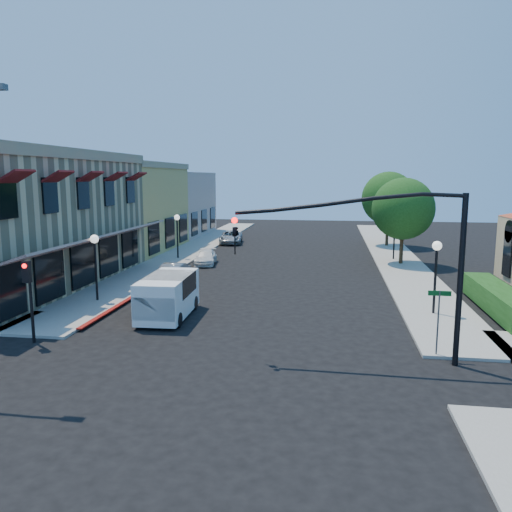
# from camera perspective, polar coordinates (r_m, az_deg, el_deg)

# --- Properties ---
(ground) EXTENTS (120.00, 120.00, 0.00)m
(ground) POSITION_cam_1_polar(r_m,az_deg,el_deg) (17.66, -3.86, -12.67)
(ground) COLOR black
(ground) RESTS_ON ground
(sidewalk_left) EXTENTS (3.50, 50.00, 0.12)m
(sidewalk_left) POSITION_cam_1_polar(r_m,az_deg,el_deg) (45.22, -7.31, 0.75)
(sidewalk_left) COLOR gray
(sidewalk_left) RESTS_ON ground
(sidewalk_right) EXTENTS (3.50, 50.00, 0.12)m
(sidewalk_right) POSITION_cam_1_polar(r_m,az_deg,el_deg) (43.80, 15.29, 0.23)
(sidewalk_right) COLOR gray
(sidewalk_right) RESTS_ON ground
(curb_red_strip) EXTENTS (0.25, 10.00, 0.06)m
(curb_red_strip) POSITION_cam_1_polar(r_m,az_deg,el_deg) (27.01, -14.60, -5.24)
(curb_red_strip) COLOR maroon
(curb_red_strip) RESTS_ON ground
(corner_brick_building) EXTENTS (11.77, 18.20, 8.10)m
(corner_brick_building) POSITION_cam_1_polar(r_m,az_deg,el_deg) (33.15, -26.54, 3.73)
(corner_brick_building) COLOR #C6B686
(corner_brick_building) RESTS_ON ground
(yellow_stucco_building) EXTENTS (10.00, 12.00, 7.60)m
(yellow_stucco_building) POSITION_cam_1_polar(r_m,az_deg,el_deg) (46.23, -15.85, 5.32)
(yellow_stucco_building) COLOR tan
(yellow_stucco_building) RESTS_ON ground
(pink_stucco_building) EXTENTS (10.00, 12.00, 7.00)m
(pink_stucco_building) POSITION_cam_1_polar(r_m,az_deg,el_deg) (57.37, -10.88, 5.86)
(pink_stucco_building) COLOR tan
(pink_stucco_building) RESTS_ON ground
(hedge) EXTENTS (1.40, 8.00, 1.10)m
(hedge) POSITION_cam_1_polar(r_m,az_deg,el_deg) (27.09, 25.88, -5.83)
(hedge) COLOR #194513
(hedge) RESTS_ON ground
(street_tree_a) EXTENTS (4.56, 4.56, 6.48)m
(street_tree_a) POSITION_cam_1_polar(r_m,az_deg,el_deg) (38.44, 16.46, 5.20)
(street_tree_a) COLOR #302113
(street_tree_a) RESTS_ON ground
(street_tree_b) EXTENTS (4.94, 4.94, 7.02)m
(street_tree_b) POSITION_cam_1_polar(r_m,az_deg,el_deg) (48.33, 14.90, 6.39)
(street_tree_b) COLOR #302113
(street_tree_b) RESTS_ON ground
(signal_mast_arm) EXTENTS (8.01, 0.39, 6.00)m
(signal_mast_arm) POSITION_cam_1_polar(r_m,az_deg,el_deg) (17.82, 15.82, 0.83)
(signal_mast_arm) COLOR black
(signal_mast_arm) RESTS_ON ground
(secondary_signal) EXTENTS (0.28, 0.42, 3.32)m
(secondary_signal) POSITION_cam_1_polar(r_m,az_deg,el_deg) (21.35, -24.55, -3.16)
(secondary_signal) COLOR black
(secondary_signal) RESTS_ON ground
(street_name_sign) EXTENTS (0.80, 0.06, 2.50)m
(street_name_sign) POSITION_cam_1_polar(r_m,az_deg,el_deg) (19.24, 20.14, -6.06)
(street_name_sign) COLOR #595B5E
(street_name_sign) RESTS_ON ground
(lamppost_left_near) EXTENTS (0.44, 0.44, 3.57)m
(lamppost_left_near) POSITION_cam_1_polar(r_m,az_deg,el_deg) (27.16, -17.93, 0.58)
(lamppost_left_near) COLOR black
(lamppost_left_near) RESTS_ON ground
(lamppost_left_far) EXTENTS (0.44, 0.44, 3.57)m
(lamppost_left_far) POSITION_cam_1_polar(r_m,az_deg,el_deg) (40.07, -9.00, 3.50)
(lamppost_left_far) COLOR black
(lamppost_left_far) RESTS_ON ground
(lamppost_right_near) EXTENTS (0.44, 0.44, 3.57)m
(lamppost_right_near) POSITION_cam_1_polar(r_m,az_deg,el_deg) (24.80, 19.92, -0.30)
(lamppost_right_near) COLOR black
(lamppost_right_near) RESTS_ON ground
(lamppost_right_far) EXTENTS (0.44, 0.44, 3.57)m
(lamppost_right_far) POSITION_cam_1_polar(r_m,az_deg,el_deg) (40.49, 15.57, 3.34)
(lamppost_right_far) COLOR black
(lamppost_right_far) RESTS_ON ground
(white_van) EXTENTS (2.11, 4.51, 1.97)m
(white_van) POSITION_cam_1_polar(r_m,az_deg,el_deg) (23.65, -10.05, -4.27)
(white_van) COLOR white
(white_van) RESTS_ON ground
(parked_car_a) EXTENTS (1.40, 3.18, 1.06)m
(parked_car_a) POSITION_cam_1_polar(r_m,az_deg,el_deg) (24.96, -11.36, -5.04)
(parked_car_a) COLOR black
(parked_car_a) RESTS_ON ground
(parked_car_b) EXTENTS (1.40, 3.71, 1.21)m
(parked_car_b) POSITION_cam_1_polar(r_m,az_deg,el_deg) (31.15, -9.61, -2.04)
(parked_car_b) COLOR #96989A
(parked_car_b) RESTS_ON ground
(parked_car_c) EXTENTS (1.93, 3.76, 1.04)m
(parked_car_c) POSITION_cam_1_polar(r_m,az_deg,el_deg) (37.68, -5.77, -0.17)
(parked_car_c) COLOR silver
(parked_car_c) RESTS_ON ground
(parked_car_d) EXTENTS (2.61, 4.71, 1.25)m
(parked_car_d) POSITION_cam_1_polar(r_m,az_deg,el_deg) (49.36, -2.88, 2.16)
(parked_car_d) COLOR #A5A7AA
(parked_car_d) RESTS_ON ground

